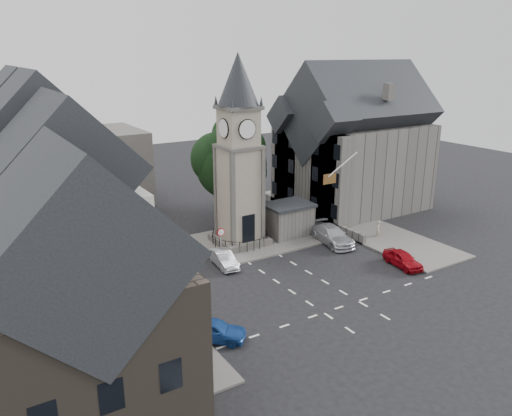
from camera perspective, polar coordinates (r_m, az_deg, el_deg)
ground at (r=38.06m, az=4.22°, el=-7.84°), size 120.00×120.00×0.00m
pavement_west at (r=38.22m, az=-16.93°, el=-8.38°), size 6.00×30.00×0.14m
pavement_east at (r=50.88m, az=9.92°, el=-1.37°), size 6.00×26.00×0.14m
central_island at (r=44.92m, az=-0.21°, el=-3.64°), size 10.00×8.00×0.16m
road_markings at (r=34.26m, az=9.71°, el=-11.08°), size 20.00×8.00×0.01m
clock_tower at (r=41.94m, az=-1.97°, el=6.27°), size 4.86×4.86×16.25m
stone_shelter at (r=45.75m, az=3.64°, el=-1.33°), size 4.30×3.30×3.08m
town_tree at (r=47.41m, az=-2.88°, el=6.14°), size 7.20×7.20×10.80m
warning_sign_post at (r=39.97m, az=-4.03°, el=-3.42°), size 0.70×0.19×2.85m
terrace_pink at (r=45.05m, az=-24.75°, el=3.45°), size 8.10×7.60×12.80m
terrace_cream at (r=37.33m, az=-23.05°, el=1.05°), size 8.10×7.60×12.80m
terrace_tudor at (r=29.89m, az=-20.40°, el=-3.31°), size 8.10×7.60×12.00m
building_sw_stone at (r=21.91m, az=-18.99°, el=-13.30°), size 8.60×7.60×10.40m
backdrop_west at (r=57.67m, az=-22.66°, el=3.82°), size 20.00×10.00×8.00m
east_building at (r=53.83m, az=11.04°, el=6.43°), size 14.40×11.40×12.60m
east_boundary_wall at (r=50.50m, az=6.06°, el=-0.89°), size 0.40×16.00×0.90m
flagpole at (r=43.59m, az=9.90°, el=4.95°), size 3.68×0.10×2.74m
car_west_blue at (r=30.14m, az=-4.95°, el=-13.69°), size 3.95×3.76×1.33m
car_west_silver at (r=33.99m, az=-13.13°, el=-10.38°), size 3.96×2.63×1.23m
car_west_grey at (r=40.34m, az=-14.17°, el=-5.72°), size 5.29×2.53×1.46m
car_island_silver at (r=39.61m, az=-3.72°, el=-5.82°), size 1.64×3.81×1.22m
car_island_east at (r=44.57m, az=8.68°, el=-3.09°), size 2.82×5.47×1.52m
car_east_red at (r=41.13m, az=16.44°, el=-5.61°), size 1.95×3.83×1.25m
pedestrian at (r=46.77m, az=13.74°, el=-2.39°), size 0.67×0.61×1.55m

